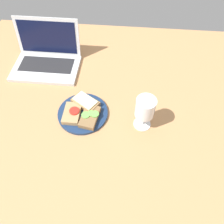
{
  "coord_description": "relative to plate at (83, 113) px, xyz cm",
  "views": [
    {
      "loc": [
        11.03,
        -50.35,
        78.99
      ],
      "look_at": [
        6.16,
        1.42,
        8.0
      ],
      "focal_mm": 35.0,
      "sensor_mm": 36.0,
      "label": 1
    }
  ],
  "objects": [
    {
      "name": "sandwich_with_cucumber",
      "position": [
        3.59,
        -2.65,
        1.77
      ],
      "size": [
        8.2,
        12.0,
        2.58
      ],
      "color": "brown",
      "rests_on": "plate"
    },
    {
      "name": "laptop",
      "position": [
        -23.12,
        29.54,
        3.55
      ],
      "size": [
        32.37,
        24.43,
        20.08
      ],
      "color": "silver",
      "rests_on": "wooden_table"
    },
    {
      "name": "sandwich_with_tomato",
      "position": [
        -4.04,
        -1.72,
        1.77
      ],
      "size": [
        6.77,
        10.55,
        2.72
      ],
      "color": "#A88456",
      "rests_on": "plate"
    },
    {
      "name": "wooden_table",
      "position": [
        6.46,
        -2.84,
        -2.12
      ],
      "size": [
        140.0,
        140.0,
        3.0
      ],
      "primitive_type": "cube",
      "color": "#B27F51",
      "rests_on": "ground"
    },
    {
      "name": "sandwich_with_cheese",
      "position": [
        0.55,
        4.43,
        2.03
      ],
      "size": [
        13.12,
        11.46,
        2.96
      ],
      "color": "#937047",
      "rests_on": "plate"
    },
    {
      "name": "plate",
      "position": [
        0.0,
        0.0,
        0.0
      ],
      "size": [
        21.27,
        21.27,
        1.24
      ],
      "primitive_type": "cylinder",
      "color": "navy",
      "rests_on": "wooden_table"
    },
    {
      "name": "wine_glass",
      "position": [
        25.25,
        -2.84,
        9.82
      ],
      "size": [
        7.53,
        7.53,
        15.46
      ],
      "color": "white",
      "rests_on": "wooden_table"
    }
  ]
}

